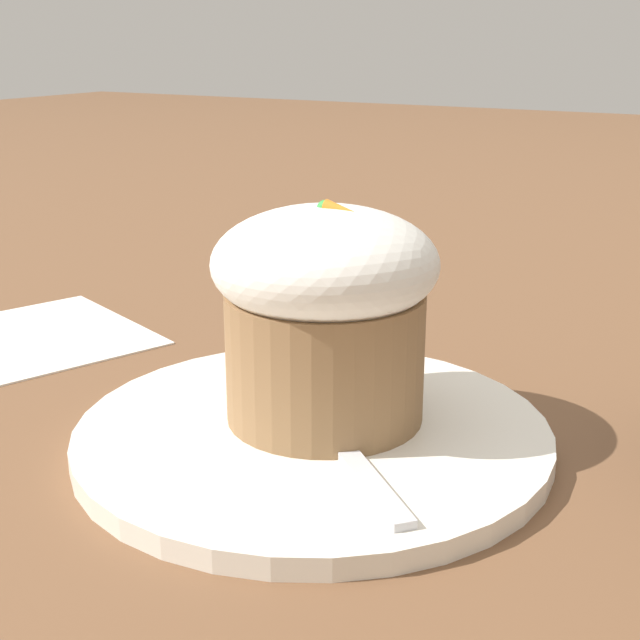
% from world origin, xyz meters
% --- Properties ---
extents(ground_plane, '(4.00, 4.00, 0.00)m').
position_xyz_m(ground_plane, '(0.00, 0.00, 0.00)').
color(ground_plane, brown).
extents(dessert_plate, '(0.24, 0.24, 0.01)m').
position_xyz_m(dessert_plate, '(0.00, 0.00, 0.01)').
color(dessert_plate, white).
rests_on(dessert_plate, ground_plane).
extents(carrot_cake, '(0.11, 0.11, 0.11)m').
position_xyz_m(carrot_cake, '(-0.00, 0.01, 0.07)').
color(carrot_cake, olive).
rests_on(carrot_cake, dessert_plate).
extents(spoon, '(0.12, 0.11, 0.01)m').
position_xyz_m(spoon, '(0.01, -0.00, 0.01)').
color(spoon, silver).
rests_on(spoon, dessert_plate).
extents(paper_napkin, '(0.18, 0.16, 0.00)m').
position_xyz_m(paper_napkin, '(-0.24, 0.05, 0.00)').
color(paper_napkin, white).
rests_on(paper_napkin, ground_plane).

